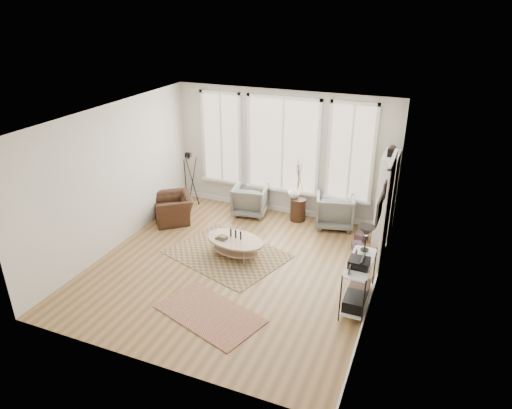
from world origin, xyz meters
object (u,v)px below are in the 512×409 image
at_px(low_shelf, 359,279).
at_px(accent_chair, 173,208).
at_px(coffee_table, 234,243).
at_px(side_table, 299,191).
at_px(armchair_right, 335,210).
at_px(bookcase, 386,198).
at_px(armchair_left, 251,200).

xyz_separation_m(low_shelf, accent_chair, (-4.52, 1.62, -0.21)).
height_order(coffee_table, side_table, side_table).
xyz_separation_m(armchair_right, accent_chair, (-3.49, -1.13, -0.08)).
distance_m(bookcase, side_table, 1.96).
bearing_deg(side_table, coffee_table, -108.30).
distance_m(bookcase, armchair_left, 3.13).
xyz_separation_m(armchair_left, side_table, (1.14, 0.10, 0.36)).
relative_size(armchair_left, side_table, 0.53).
distance_m(armchair_left, accent_chair, 1.81).
distance_m(bookcase, armchair_right, 1.25).
relative_size(armchair_left, armchair_right, 0.93).
height_order(bookcase, armchair_right, bookcase).
relative_size(low_shelf, side_table, 0.88).
bearing_deg(low_shelf, accent_chair, 160.34).
xyz_separation_m(armchair_left, armchair_right, (1.98, 0.13, 0.03)).
xyz_separation_m(coffee_table, armchair_left, (-0.47, 1.94, 0.06)).
height_order(bookcase, coffee_table, bookcase).
bearing_deg(side_table, accent_chair, -157.46).
xyz_separation_m(armchair_right, side_table, (-0.84, -0.03, 0.33)).
bearing_deg(accent_chair, coffee_table, 24.55).
bearing_deg(bookcase, coffee_table, -144.69).
relative_size(bookcase, accent_chair, 2.20).
distance_m(low_shelf, armchair_right, 2.94).
relative_size(bookcase, armchair_left, 2.62).
bearing_deg(armchair_left, bookcase, 169.75).
height_order(coffee_table, armchair_left, armchair_left).
bearing_deg(side_table, armchair_right, 2.22).
xyz_separation_m(low_shelf, coffee_table, (-2.55, 0.68, -0.21)).
height_order(coffee_table, accent_chair, accent_chair).
bearing_deg(low_shelf, coffee_table, 165.16).
distance_m(low_shelf, coffee_table, 2.64).
relative_size(coffee_table, armchair_left, 1.70).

